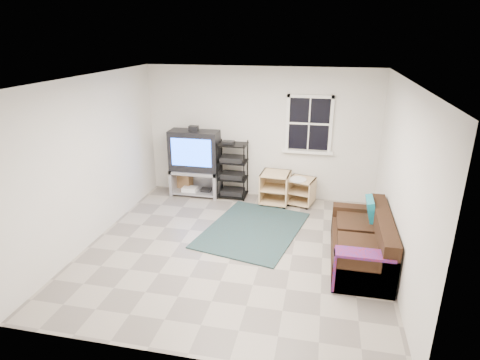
% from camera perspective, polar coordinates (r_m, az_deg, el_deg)
% --- Properties ---
extents(room, '(4.60, 4.62, 4.60)m').
position_cam_1_polar(room, '(7.86, 9.76, 7.36)').
color(room, gray).
rests_on(room, ground).
extents(tv_unit, '(0.99, 0.50, 1.46)m').
position_cam_1_polar(tv_unit, '(8.20, -6.44, 3.18)').
color(tv_unit, gray).
rests_on(tv_unit, ground).
extents(av_rack, '(0.58, 0.42, 1.17)m').
position_cam_1_polar(av_rack, '(8.12, -1.06, 0.95)').
color(av_rack, black).
rests_on(av_rack, ground).
extents(side_table_left, '(0.58, 0.58, 0.64)m').
position_cam_1_polar(side_table_left, '(7.91, 5.09, -0.93)').
color(side_table_left, '#D3B181').
rests_on(side_table_left, ground).
extents(side_table_right, '(0.58, 0.58, 0.55)m').
position_cam_1_polar(side_table_right, '(7.94, 8.70, -1.28)').
color(side_table_right, '#D3B181').
rests_on(side_table_right, ground).
extents(sofa, '(0.80, 1.79, 0.82)m').
position_cam_1_polar(sofa, '(6.19, 17.07, -8.70)').
color(sofa, black).
rests_on(sofa, ground).
extents(shag_rug, '(1.85, 2.28, 0.02)m').
position_cam_1_polar(shag_rug, '(6.93, 1.85, -7.05)').
color(shag_rug, black).
rests_on(shag_rug, ground).
extents(paper_bag, '(0.33, 0.24, 0.43)m').
position_cam_1_polar(paper_bag, '(8.58, -7.86, -0.23)').
color(paper_bag, brown).
rests_on(paper_bag, ground).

